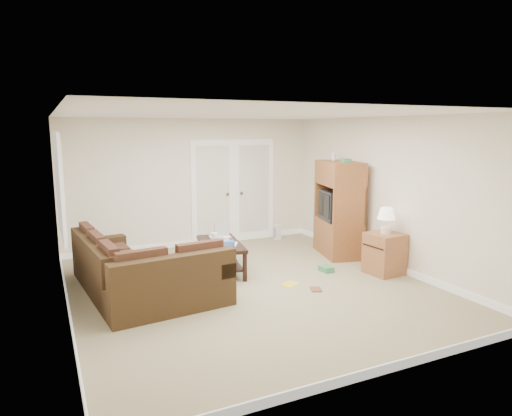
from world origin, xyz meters
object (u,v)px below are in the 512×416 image
sectional_sofa (136,276)px  tv_armoire (339,208)px  coffee_table (221,255)px  side_cabinet (385,250)px

sectional_sofa → tv_armoire: bearing=3.5°
coffee_table → side_cabinet: side_cabinet is taller
coffee_table → tv_armoire: bearing=11.1°
tv_armoire → side_cabinet: 1.37m
sectional_sofa → coffee_table: (1.46, 0.56, -0.03)m
tv_armoire → coffee_table: bearing=-164.2°
sectional_sofa → tv_armoire: (3.80, 0.63, 0.57)m
coffee_table → sectional_sofa: bearing=-149.5°
sectional_sofa → tv_armoire: size_ratio=1.37×
sectional_sofa → tv_armoire: tv_armoire is taller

